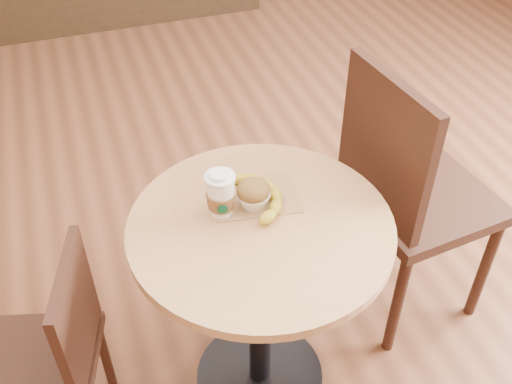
{
  "coord_description": "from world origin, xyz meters",
  "views": [
    {
      "loc": [
        -0.31,
        -1.15,
        1.87
      ],
      "look_at": [
        0.09,
        -0.0,
        0.83
      ],
      "focal_mm": 42.0,
      "sensor_mm": 36.0,
      "label": 1
    }
  ],
  "objects_px": {
    "cafe_table": "(260,274)",
    "chair_right": "(408,192)",
    "coffee_cup": "(221,196)",
    "muffin": "(254,194)",
    "chair_left": "(53,355)",
    "banana": "(261,195)"
  },
  "relations": [
    {
      "from": "chair_right",
      "to": "coffee_cup",
      "type": "xyz_separation_m",
      "value": [
        -0.67,
        -0.09,
        0.25
      ]
    },
    {
      "from": "cafe_table",
      "to": "coffee_cup",
      "type": "bearing_deg",
      "value": 139.59
    },
    {
      "from": "coffee_cup",
      "to": "banana",
      "type": "xyz_separation_m",
      "value": [
        0.12,
        0.01,
        -0.04
      ]
    },
    {
      "from": "coffee_cup",
      "to": "banana",
      "type": "relative_size",
      "value": 0.57
    },
    {
      "from": "cafe_table",
      "to": "banana",
      "type": "distance_m",
      "value": 0.24
    },
    {
      "from": "chair_left",
      "to": "banana",
      "type": "height_order",
      "value": "banana"
    },
    {
      "from": "cafe_table",
      "to": "chair_right",
      "type": "xyz_separation_m",
      "value": [
        0.59,
        0.17,
        0.02
      ]
    },
    {
      "from": "chair_left",
      "to": "coffee_cup",
      "type": "distance_m",
      "value": 0.66
    },
    {
      "from": "chair_right",
      "to": "coffee_cup",
      "type": "relative_size",
      "value": 7.3
    },
    {
      "from": "chair_right",
      "to": "muffin",
      "type": "bearing_deg",
      "value": 93.22
    },
    {
      "from": "chair_right",
      "to": "muffin",
      "type": "height_order",
      "value": "chair_right"
    },
    {
      "from": "chair_left",
      "to": "banana",
      "type": "relative_size",
      "value": 3.14
    },
    {
      "from": "cafe_table",
      "to": "muffin",
      "type": "distance_m",
      "value": 0.26
    },
    {
      "from": "cafe_table",
      "to": "chair_right",
      "type": "relative_size",
      "value": 0.73
    },
    {
      "from": "coffee_cup",
      "to": "muffin",
      "type": "distance_m",
      "value": 0.1
    },
    {
      "from": "muffin",
      "to": "chair_left",
      "type": "bearing_deg",
      "value": -173.5
    },
    {
      "from": "muffin",
      "to": "banana",
      "type": "height_order",
      "value": "muffin"
    },
    {
      "from": "chair_left",
      "to": "chair_right",
      "type": "xyz_separation_m",
      "value": [
        1.2,
        0.17,
        0.14
      ]
    },
    {
      "from": "chair_right",
      "to": "muffin",
      "type": "xyz_separation_m",
      "value": [
        -0.58,
        -0.1,
        0.23
      ]
    },
    {
      "from": "banana",
      "to": "coffee_cup",
      "type": "bearing_deg",
      "value": -177.3
    },
    {
      "from": "cafe_table",
      "to": "chair_right",
      "type": "distance_m",
      "value": 0.61
    },
    {
      "from": "cafe_table",
      "to": "coffee_cup",
      "type": "relative_size",
      "value": 5.36
    }
  ]
}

